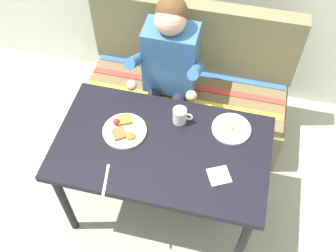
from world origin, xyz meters
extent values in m
plane|color=#9FA18C|center=(0.00, 0.00, 0.00)|extent=(8.00, 8.00, 0.00)
cube|color=black|center=(0.00, 0.00, 0.71)|extent=(1.20, 0.70, 0.04)
cylinder|color=black|center=(-0.54, -0.29, 0.34)|extent=(0.05, 0.05, 0.69)
cylinder|color=black|center=(0.54, -0.29, 0.34)|extent=(0.05, 0.05, 0.69)
cylinder|color=black|center=(-0.54, 0.29, 0.34)|extent=(0.05, 0.05, 0.69)
cylinder|color=black|center=(0.54, 0.29, 0.34)|extent=(0.05, 0.05, 0.69)
cube|color=#6B6A47|center=(0.00, 0.72, 0.20)|extent=(1.44, 0.56, 0.40)
cube|color=brown|center=(0.00, 0.72, 0.43)|extent=(1.40, 0.52, 0.06)
cube|color=#6B6A47|center=(0.00, 0.94, 0.73)|extent=(1.44, 0.12, 0.54)
cube|color=yellow|center=(0.00, 0.58, 0.46)|extent=(1.38, 0.05, 0.01)
cube|color=#C63D33|center=(0.00, 0.72, 0.46)|extent=(1.38, 0.05, 0.01)
cube|color=#336099|center=(0.00, 0.86, 0.46)|extent=(1.38, 0.05, 0.01)
cube|color=#36659C|center=(-0.10, 0.66, 0.76)|extent=(0.34, 0.22, 0.48)
sphere|color=#DBAD89|center=(-0.10, 0.64, 1.09)|extent=(0.19, 0.19, 0.19)
sphere|color=brown|center=(-0.10, 0.67, 1.12)|extent=(0.19, 0.19, 0.19)
cylinder|color=#36659C|center=(-0.29, 0.52, 0.83)|extent=(0.07, 0.29, 0.23)
cylinder|color=#36659C|center=(0.09, 0.52, 0.83)|extent=(0.07, 0.29, 0.23)
sphere|color=#DBAD89|center=(-0.29, 0.40, 0.73)|extent=(0.07, 0.07, 0.07)
sphere|color=#DBAD89|center=(0.09, 0.40, 0.73)|extent=(0.07, 0.07, 0.07)
cylinder|color=#232333|center=(-0.19, 0.49, 0.52)|extent=(0.09, 0.34, 0.09)
cylinder|color=#232333|center=(-0.19, 0.32, 0.26)|extent=(0.08, 0.08, 0.52)
cube|color=black|center=(-0.19, 0.26, 0.03)|extent=(0.09, 0.20, 0.05)
cylinder|color=#232333|center=(-0.02, 0.49, 0.52)|extent=(0.09, 0.34, 0.09)
cylinder|color=#232333|center=(-0.02, 0.32, 0.26)|extent=(0.08, 0.08, 0.52)
cube|color=black|center=(-0.02, 0.26, 0.03)|extent=(0.09, 0.20, 0.05)
cylinder|color=white|center=(-0.23, 0.05, 0.74)|extent=(0.25, 0.25, 0.02)
cube|color=brown|center=(-0.25, 0.01, 0.76)|extent=(0.10, 0.10, 0.02)
cube|color=olive|center=(-0.25, 0.11, 0.76)|extent=(0.10, 0.10, 0.02)
sphere|color=red|center=(-0.28, 0.08, 0.76)|extent=(0.04, 0.04, 0.04)
ellipsoid|color=#CC6623|center=(-0.18, 0.01, 0.76)|extent=(0.06, 0.05, 0.02)
cylinder|color=white|center=(0.36, 0.20, 0.74)|extent=(0.22, 0.22, 0.01)
ellipsoid|color=white|center=(0.36, 0.20, 0.75)|extent=(0.09, 0.08, 0.01)
sphere|color=yellow|center=(0.36, 0.19, 0.76)|extent=(0.03, 0.03, 0.03)
cylinder|color=white|center=(0.06, 0.19, 0.78)|extent=(0.08, 0.08, 0.10)
cylinder|color=brown|center=(0.06, 0.19, 0.82)|extent=(0.07, 0.07, 0.01)
torus|color=white|center=(0.11, 0.19, 0.78)|extent=(0.05, 0.01, 0.05)
cube|color=silver|center=(0.34, -0.12, 0.73)|extent=(0.15, 0.14, 0.01)
cube|color=silver|center=(-0.23, -0.28, 0.73)|extent=(0.05, 0.20, 0.00)
camera|label=1|loc=(0.32, -1.20, 2.56)|focal=42.75mm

